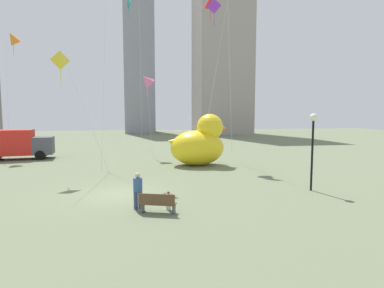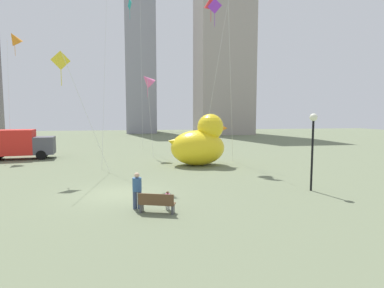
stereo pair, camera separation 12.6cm
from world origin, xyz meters
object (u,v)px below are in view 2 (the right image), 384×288
at_px(kite_yellow, 62,65).
at_px(kite_orange, 14,39).
at_px(person_adult, 137,189).
at_px(kite_teal, 131,14).
at_px(giant_inflatable_duck, 200,143).
at_px(kite_pink, 147,80).
at_px(kite_purple, 216,14).
at_px(person_child, 168,199).
at_px(box_truck, 16,144).
at_px(kite_red, 211,2).
at_px(park_bench, 157,203).
at_px(lamppost, 313,134).

height_order(kite_yellow, kite_orange, kite_orange).
height_order(person_adult, kite_teal, kite_teal).
distance_m(giant_inflatable_duck, kite_pink, 9.23).
relative_size(kite_purple, kite_orange, 1.13).
relative_size(person_adult, giant_inflatable_duck, 0.32).
distance_m(person_child, box_truck, 22.45).
relative_size(person_adult, kite_pink, 0.20).
xyz_separation_m(box_truck, kite_red, (18.11, -4.41, 12.73)).
xyz_separation_m(person_child, box_truck, (-12.84, 18.39, 0.98)).
bearing_deg(kite_purple, box_truck, 163.80).
bearing_deg(park_bench, kite_purple, 65.88).
bearing_deg(person_adult, box_truck, 122.52).
bearing_deg(lamppost, box_truck, 142.54).
xyz_separation_m(person_adult, kite_orange, (-11.93, 20.22, 10.93)).
distance_m(person_adult, giant_inflatable_duck, 12.72).
xyz_separation_m(park_bench, kite_purple, (6.05, 13.51, 12.41)).
relative_size(box_truck, kite_teal, 0.37).
distance_m(box_truck, kite_teal, 19.24).
relative_size(kite_pink, kite_yellow, 0.99).
xyz_separation_m(kite_purple, kite_orange, (-18.82, 7.54, -1.02)).
relative_size(person_adult, person_child, 1.96).
xyz_separation_m(kite_purple, kite_red, (-0.26, 0.93, 1.30)).
relative_size(giant_inflatable_duck, kite_orange, 0.42).
bearing_deg(kite_red, kite_yellow, -155.64).
xyz_separation_m(kite_red, kite_orange, (-18.56, 6.61, -2.32)).
bearing_deg(kite_teal, kite_purple, -56.99).
distance_m(box_truck, kite_pink, 14.05).
relative_size(box_truck, kite_red, 0.45).
distance_m(person_adult, box_truck, 21.37).
relative_size(kite_purple, kite_red, 0.95).
relative_size(lamppost, kite_red, 0.29).
relative_size(person_adult, kite_red, 0.11).
height_order(person_adult, kite_red, kite_red).
relative_size(person_child, lamppost, 0.20).
relative_size(kite_pink, kite_orange, 0.67).
relative_size(park_bench, giant_inflatable_duck, 0.31).
relative_size(lamppost, kite_yellow, 0.51).
distance_m(box_truck, kite_red, 22.57).
bearing_deg(box_truck, kite_pink, -2.97).
distance_m(giant_inflatable_duck, kite_yellow, 12.08).
bearing_deg(park_bench, kite_yellow, 121.76).
height_order(park_bench, person_child, park_bench).
xyz_separation_m(kite_teal, kite_pink, (1.57, -6.67, -8.34)).
relative_size(person_adult, kite_yellow, 0.20).
xyz_separation_m(kite_teal, kite_red, (7.12, -10.42, -1.88)).
bearing_deg(kite_teal, park_bench, -86.94).
height_order(giant_inflatable_duck, lamppost, lamppost).
xyz_separation_m(kite_teal, kite_orange, (-11.44, -3.81, -4.20)).
bearing_deg(box_truck, park_bench, -56.82).
bearing_deg(person_adult, giant_inflatable_duck, 65.61).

